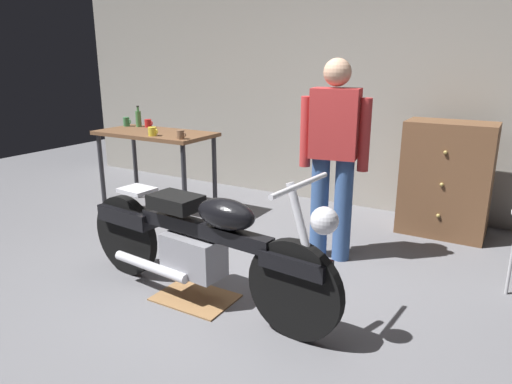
% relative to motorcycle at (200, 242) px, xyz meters
% --- Properties ---
extents(ground_plane, '(12.00, 12.00, 0.00)m').
position_rel_motorcycle_xyz_m(ground_plane, '(0.09, -0.03, -0.45)').
color(ground_plane, slate).
extents(back_wall, '(8.00, 0.12, 3.10)m').
position_rel_motorcycle_xyz_m(back_wall, '(0.09, 2.77, 1.10)').
color(back_wall, gray).
rests_on(back_wall, ground_plane).
extents(workbench, '(1.30, 0.64, 0.90)m').
position_rel_motorcycle_xyz_m(workbench, '(-1.64, 1.39, 0.34)').
color(workbench, brown).
rests_on(workbench, ground_plane).
extents(motorcycle, '(2.19, 0.60, 1.00)m').
position_rel_motorcycle_xyz_m(motorcycle, '(0.00, 0.00, 0.00)').
color(motorcycle, black).
rests_on(motorcycle, ground_plane).
extents(person_standing, '(0.56, 0.28, 1.67)m').
position_rel_motorcycle_xyz_m(person_standing, '(0.49, 1.18, 0.48)').
color(person_standing, '#37568E').
rests_on(person_standing, ground_plane).
extents(wooden_dresser, '(0.80, 0.47, 1.10)m').
position_rel_motorcycle_xyz_m(wooden_dresser, '(1.23, 2.27, 0.10)').
color(wooden_dresser, brown).
rests_on(wooden_dresser, ground_plane).
extents(drip_tray, '(0.56, 0.40, 0.01)m').
position_rel_motorcycle_xyz_m(drip_tray, '(-0.06, 0.00, -0.44)').
color(drip_tray, olive).
rests_on(drip_tray, ground_plane).
extents(mug_green_speckled, '(0.11, 0.07, 0.11)m').
position_rel_motorcycle_xyz_m(mug_green_speckled, '(-2.21, 1.54, 0.50)').
color(mug_green_speckled, '#3D7F4C').
rests_on(mug_green_speckled, workbench).
extents(mug_red_diner, '(0.11, 0.08, 0.09)m').
position_rel_motorcycle_xyz_m(mug_red_diner, '(-1.94, 1.62, 0.50)').
color(mug_red_diner, red).
rests_on(mug_red_diner, workbench).
extents(mug_yellow_tall, '(0.12, 0.09, 0.09)m').
position_rel_motorcycle_xyz_m(mug_yellow_tall, '(-1.47, 1.17, 0.50)').
color(mug_yellow_tall, yellow).
rests_on(mug_yellow_tall, workbench).
extents(mug_brown_stoneware, '(0.11, 0.08, 0.09)m').
position_rel_motorcycle_xyz_m(mug_brown_stoneware, '(-1.09, 1.17, 0.49)').
color(mug_brown_stoneware, brown).
rests_on(mug_brown_stoneware, workbench).
extents(bottle, '(0.06, 0.06, 0.24)m').
position_rel_motorcycle_xyz_m(bottle, '(-2.05, 1.58, 0.55)').
color(bottle, '#4C8C4C').
rests_on(bottle, workbench).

